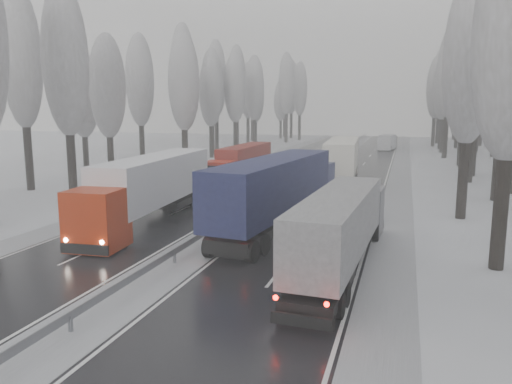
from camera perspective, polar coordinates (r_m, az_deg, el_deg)
The scene contains 51 objects.
carriageway_right at distance 40.56m, azimuth 8.79°, elevation -1.27°, with size 7.50×200.00×0.03m, color black.
carriageway_left at distance 43.23m, azimuth -5.12°, elevation -0.52°, with size 7.50×200.00×0.03m, color black.
median_slush at distance 41.59m, azimuth 1.61°, elevation -0.88°, with size 3.00×200.00×0.04m, color #ADAFB5.
shoulder_right at distance 40.20m, azimuth 15.79°, elevation -1.61°, with size 2.40×200.00×0.04m, color #ADAFB5.
shoulder_left at distance 45.28m, azimuth -10.95°, elevation -0.19°, with size 2.40×200.00×0.04m, color #ADAFB5.
median_guardrail at distance 41.47m, azimuth 1.61°, elevation -0.10°, with size 0.12×200.00×0.76m.
tree_18 at distance 36.85m, azimuth 23.38°, elevation 13.69°, with size 3.60×3.60×16.58m.
tree_20 at distance 45.31m, azimuth 26.52°, elevation 11.86°, with size 3.60×3.60×15.71m.
tree_22 at distance 55.51m, azimuth 23.82°, elevation 11.54°, with size 3.60×3.60×15.86m.
tree_24 at distance 61.19m, azimuth 24.23°, elevation 14.03°, with size 3.60×3.60×20.49m.
tree_26 at distance 71.23m, azimuth 22.84°, elevation 12.50°, with size 3.60×3.60×18.78m.
tree_28 at distance 81.79m, azimuth 21.22°, elevation 12.50°, with size 3.60×3.60×19.62m.
tree_29 at distance 86.53m, azimuth 25.94°, elevation 11.35°, with size 3.60×3.60×18.11m.
tree_30 at distance 91.46m, azimuth 20.86°, elevation 11.44°, with size 3.60×3.60×17.86m.
tree_31 at distance 96.02m, azimuth 24.30°, elevation 11.38°, with size 3.60×3.60×18.58m.
tree_32 at distance 98.94m, azimuth 20.59°, elevation 11.07°, with size 3.60×3.60×17.33m.
tree_33 at distance 103.11m, azimuth 22.15°, elevation 9.82°, with size 3.60×3.60×14.33m.
tree_34 at distance 105.99m, azimuth 19.86°, elevation 11.07°, with size 3.60×3.60×17.63m.
tree_35 at distance 110.80m, azimuth 24.61°, elevation 10.90°, with size 3.60×3.60×18.25m.
tree_36 at distance 115.95m, azimuth 20.32°, elevation 11.69°, with size 3.60×3.60×20.23m.
tree_37 at distance 120.42m, azimuth 23.50°, elevation 10.22°, with size 3.60×3.60×16.37m.
tree_38 at distance 126.53m, azimuth 20.77°, elevation 10.79°, with size 3.60×3.60×17.97m.
tree_39 at distance 130.70m, azimuth 21.88°, elevation 10.16°, with size 3.60×3.60×16.19m.
tree_58 at distance 42.85m, azimuth -20.94°, elevation 13.70°, with size 3.60×3.60×17.21m.
tree_59 at distance 50.85m, azimuth -25.24°, elevation 13.54°, with size 3.60×3.60×18.41m.
tree_60 at distance 52.14m, azimuth -16.62°, elevation 11.41°, with size 3.60×3.60×14.84m.
tree_61 at distance 58.68m, azimuth -19.22°, elevation 10.47°, with size 3.60×3.60×13.95m.
tree_62 at distance 58.69m, azimuth -8.25°, elevation 12.20°, with size 3.60×3.60×16.04m.
tree_63 at distance 65.88m, azimuth -13.15°, elevation 12.23°, with size 3.60×3.60×16.88m.
tree_64 at distance 68.63m, azimuth -8.36°, elevation 11.47°, with size 3.60×3.60×15.42m.
tree_65 at distance 73.14m, azimuth -8.35°, elevation 13.38°, with size 3.60×3.60×19.48m.
tree_66 at distance 77.43m, azimuth -5.21°, elevation 11.22°, with size 3.60×3.60×15.23m.
tree_67 at distance 81.70m, azimuth -5.08°, elevation 11.97°, with size 3.60×3.60×17.09m.
tree_68 at distance 83.24m, azimuth -2.42°, elevation 11.76°, with size 3.60×3.60×16.65m.
tree_69 at distance 88.74m, azimuth -4.59°, elevation 12.71°, with size 3.60×3.60×19.35m.
tree_70 at distance 92.75m, azimuth -0.19°, elevation 11.71°, with size 3.60×3.60×17.09m.
tree_71 at distance 98.09m, azimuth -2.22°, elevation 12.52°, with size 3.60×3.60×19.61m.
tree_72 at distance 102.41m, azimuth -0.06°, elevation 10.80°, with size 3.60×3.60×15.11m.
tree_73 at distance 107.12m, azimuth -0.93°, elevation 11.47°, with size 3.60×3.60×17.22m.
tree_74 at distance 111.93m, azimuth 3.51°, elevation 12.17°, with size 3.60×3.60×19.68m.
tree_75 at distance 118.16m, azimuth -0.44°, elevation 11.72°, with size 3.60×3.60×18.60m.
tree_76 at distance 120.84m, azimuth 5.04°, elevation 11.62°, with size 3.60×3.60×18.55m.
tree_77 at distance 125.92m, azimuth 2.85°, elevation 10.33°, with size 3.60×3.60×14.32m.
tree_78 at distance 128.04m, azimuth 4.08°, elevation 11.80°, with size 3.60×3.60×19.55m.
tree_79 at distance 132.51m, azimuth 3.27°, elevation 11.05°, with size 3.60×3.60×17.07m.
truck_grey_tarp at distance 23.96m, azimuth 9.90°, elevation -3.51°, with size 3.11×14.80×3.77m.
truck_blue_box at distance 31.19m, azimuth 2.80°, elevation 0.52°, with size 4.77×17.96×4.57m.
truck_cream_box at distance 51.88m, azimuth 9.90°, elevation 3.94°, with size 3.90×17.48×4.45m.
box_truck_distant at distance 94.57m, azimuth 14.82°, elevation 5.53°, with size 3.25×7.68×2.78m.
truck_red_white at distance 33.51m, azimuth -12.03°, elevation 0.75°, with size 3.90×17.16×4.37m.
truck_red_red at distance 51.24m, azimuth -1.60°, elevation 3.53°, with size 2.33×14.54×3.72m.
Camera 1 is at (10.66, -9.48, 7.56)m, focal length 35.00 mm.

